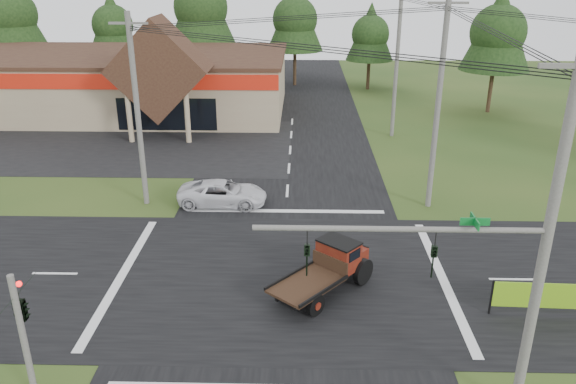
{
  "coord_description": "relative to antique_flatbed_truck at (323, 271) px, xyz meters",
  "views": [
    {
      "loc": [
        0.81,
        -21.27,
        12.66
      ],
      "look_at": [
        0.18,
        4.45,
        2.2
      ],
      "focal_mm": 35.0,
      "sensor_mm": 36.0,
      "label": 1
    }
  ],
  "objects": [
    {
      "name": "tree_side_ne",
      "position": [
        16.24,
        31.22,
        6.34
      ],
      "size": [
        6.16,
        6.16,
        11.11
      ],
      "color": "#332316",
      "rests_on": "ground"
    },
    {
      "name": "cvs_building",
      "position": [
        -17.47,
        30.79,
        1.74
      ],
      "size": [
        30.4,
        18.2,
        9.19
      ],
      "color": "#9D866A",
      "rests_on": "ground"
    },
    {
      "name": "utility_pole_nr",
      "position": [
        5.74,
        -6.28,
        4.6
      ],
      "size": [
        2.0,
        0.3,
        11.0
      ],
      "color": "#595651",
      "rests_on": "ground"
    },
    {
      "name": "road_ns",
      "position": [
        -1.76,
        1.22,
        -1.03
      ],
      "size": [
        12.0,
        120.0,
        0.02
      ],
      "primitive_type": "cube",
      "color": "black",
      "rests_on": "ground"
    },
    {
      "name": "road_ew",
      "position": [
        -1.76,
        1.22,
        -1.02
      ],
      "size": [
        120.0,
        12.0,
        0.02
      ],
      "primitive_type": "cube",
      "color": "black",
      "rests_on": "ground"
    },
    {
      "name": "tree_row_e",
      "position": [
        6.24,
        41.22,
        5.0
      ],
      "size": [
        5.04,
        5.04,
        9.09
      ],
      "color": "#332316",
      "rests_on": "ground"
    },
    {
      "name": "utility_pole_ne",
      "position": [
        6.24,
        9.22,
        4.85
      ],
      "size": [
        2.0,
        0.3,
        11.5
      ],
      "color": "#595651",
      "rests_on": "ground"
    },
    {
      "name": "parking_apron",
      "position": [
        -15.76,
        20.22,
        -1.02
      ],
      "size": [
        28.0,
        14.0,
        0.02
      ],
      "primitive_type": "cube",
      "color": "black",
      "rests_on": "ground"
    },
    {
      "name": "tree_row_b",
      "position": [
        -21.76,
        43.22,
        5.67
      ],
      "size": [
        5.6,
        5.6,
        10.1
      ],
      "color": "#332316",
      "rests_on": "ground"
    },
    {
      "name": "white_pickup",
      "position": [
        -5.36,
        9.11,
        -0.35
      ],
      "size": [
        5.0,
        2.37,
        1.38
      ],
      "primitive_type": "imported",
      "rotation": [
        0.0,
        0.0,
        1.55
      ],
      "color": "silver",
      "rests_on": "ground"
    },
    {
      "name": "utility_pole_nw",
      "position": [
        -9.76,
        9.22,
        4.35
      ],
      "size": [
        2.0,
        0.3,
        10.5
      ],
      "color": "#595651",
      "rests_on": "ground"
    },
    {
      "name": "tree_row_a",
      "position": [
        -31.76,
        41.22,
        7.01
      ],
      "size": [
        6.72,
        6.72,
        12.12
      ],
      "color": "#332316",
      "rests_on": "ground"
    },
    {
      "name": "tree_row_c",
      "position": [
        -11.76,
        42.22,
        7.69
      ],
      "size": [
        7.28,
        7.28,
        13.13
      ],
      "color": "#332316",
      "rests_on": "ground"
    },
    {
      "name": "utility_pole_n",
      "position": [
        6.24,
        23.22,
        4.7
      ],
      "size": [
        2.0,
        0.3,
        11.2
      ],
      "color": "#595651",
      "rests_on": "ground"
    },
    {
      "name": "tree_row_d",
      "position": [
        -1.76,
        43.22,
        6.34
      ],
      "size": [
        6.16,
        6.16,
        11.11
      ],
      "color": "#332316",
      "rests_on": "ground"
    },
    {
      "name": "traffic_signal_corner",
      "position": [
        -9.26,
        -6.1,
        2.49
      ],
      "size": [
        0.53,
        2.48,
        4.4
      ],
      "color": "#595651",
      "rests_on": "ground"
    },
    {
      "name": "antique_flatbed_truck",
      "position": [
        0.0,
        0.0,
        0.0
      ],
      "size": [
        4.68,
        4.98,
        2.07
      ],
      "primitive_type": null,
      "rotation": [
        0.0,
        0.0,
        -0.72
      ],
      "color": "#51100B",
      "rests_on": "ground"
    },
    {
      "name": "roadside_banner",
      "position": [
        8.59,
        -1.46,
        -0.28
      ],
      "size": [
        4.43,
        0.31,
        1.51
      ],
      "primitive_type": null,
      "rotation": [
        0.0,
        0.0,
        -0.04
      ],
      "color": "#6CA315",
      "rests_on": "ground"
    },
    {
      "name": "ground",
      "position": [
        -1.76,
        1.22,
        -1.04
      ],
      "size": [
        120.0,
        120.0,
        0.0
      ],
      "primitive_type": "plane",
      "color": "#233E16",
      "rests_on": "ground"
    },
    {
      "name": "traffic_signal_mast",
      "position": [
        4.06,
        -6.28,
        3.39
      ],
      "size": [
        8.12,
        0.24,
        7.0
      ],
      "color": "#595651",
      "rests_on": "ground"
    }
  ]
}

